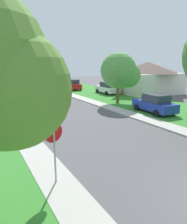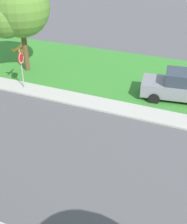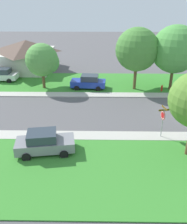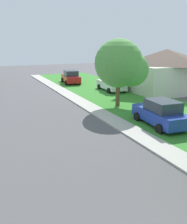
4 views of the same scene
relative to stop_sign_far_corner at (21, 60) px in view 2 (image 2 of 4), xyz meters
The scene contains 5 objects.
sidewalk_west 7.88m from the stop_sign_far_corner, 89.60° to the left, with size 1.40×56.00×0.10m, color #B7B2A8.
lawn_west 9.15m from the stop_sign_far_corner, 121.22° to the left, with size 8.00×56.00×0.08m, color #38842D.
stop_sign_far_corner is the anchor object (origin of this frame).
car_grey_driveway_right 9.53m from the stop_sign_far_corner, 104.38° to the left, with size 2.50×4.52×1.76m.
tree_across_right 3.63m from the stop_sign_far_corner, 144.78° to the right, with size 4.16×3.87×6.34m.
Camera 2 is at (8.57, 14.70, 8.26)m, focal length 46.15 mm.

